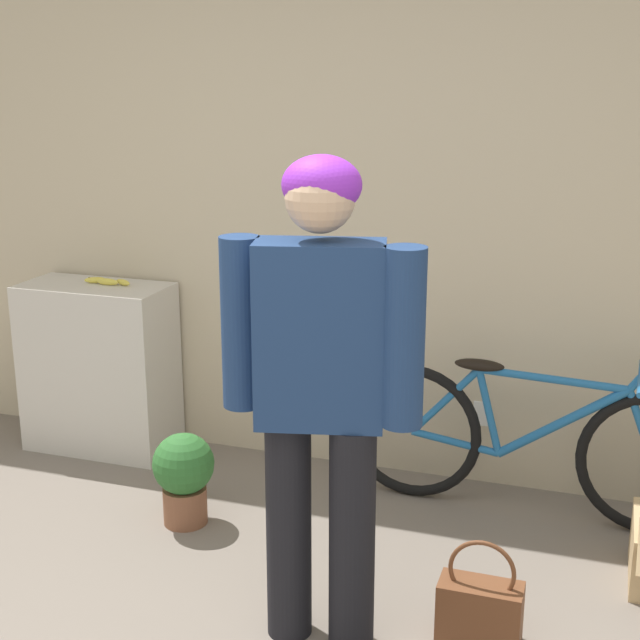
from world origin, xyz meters
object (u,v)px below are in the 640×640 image
banana (108,281)px  potted_plant (184,474)px  bicycle (527,442)px  person (320,377)px  handbag (480,610)px

banana → potted_plant: 1.18m
banana → potted_plant: size_ratio=0.66×
bicycle → potted_plant: (-1.40, -0.56, -0.11)m
person → potted_plant: (-0.82, 0.60, -0.74)m
handbag → potted_plant: size_ratio=0.95×
banana → handbag: (2.08, -1.09, -0.77)m
banana → person: bearing=-38.7°
bicycle → banana: bearing=179.5°
person → banana: 1.99m
bicycle → handbag: 1.03m
banana → handbag: bearing=-27.7°
banana → handbag: 2.47m
person → potted_plant: bearing=130.5°
person → handbag: person is taller
person → potted_plant: size_ratio=4.04×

